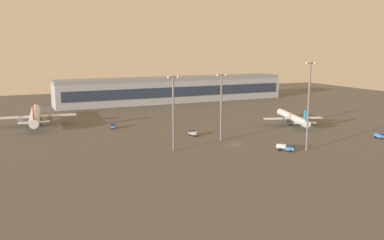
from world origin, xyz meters
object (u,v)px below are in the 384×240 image
(baggage_tractor, at_px, (194,133))
(apron_light_central, at_px, (173,108))
(cargo_loader, at_px, (380,135))
(apron_light_west, at_px, (221,103))
(fuel_truck, at_px, (286,147))
(airplane_mid_apron, at_px, (293,118))
(apron_light_east, at_px, (309,102))
(airplane_near_gate, at_px, (35,116))
(maintenance_van, at_px, (113,126))

(baggage_tractor, xyz_separation_m, apron_light_central, (-16.77, -19.47, 13.95))
(cargo_loader, distance_m, apron_light_west, 66.14)
(baggage_tractor, distance_m, apron_light_west, 19.98)
(fuel_truck, xyz_separation_m, cargo_loader, (46.98, 0.96, -0.19))
(airplane_mid_apron, height_order, apron_light_west, apron_light_west)
(airplane_mid_apron, bearing_deg, baggage_tractor, -159.89)
(fuel_truck, distance_m, apron_light_east, 17.75)
(baggage_tractor, bearing_deg, apron_light_central, -155.12)
(apron_light_central, height_order, apron_light_west, apron_light_central)
(cargo_loader, distance_m, baggage_tractor, 75.22)
(apron_light_west, bearing_deg, airplane_mid_apron, 18.56)
(apron_light_west, bearing_deg, fuel_truck, -59.41)
(cargo_loader, relative_size, apron_light_central, 0.17)
(baggage_tractor, xyz_separation_m, apron_light_west, (5.56, -13.31, 13.83))
(cargo_loader, xyz_separation_m, baggage_tractor, (-66.27, 35.59, 0.00))
(airplane_near_gate, height_order, apron_light_west, apron_light_west)
(airplane_near_gate, bearing_deg, fuel_truck, -43.29)
(cargo_loader, distance_m, apron_light_central, 85.73)
(cargo_loader, xyz_separation_m, apron_light_central, (-83.04, 16.12, 13.95))
(airplane_mid_apron, bearing_deg, fuel_truck, -112.82)
(airplane_mid_apron, xyz_separation_m, airplane_near_gate, (-110.11, 48.62, 1.14))
(airplane_near_gate, distance_m, maintenance_van, 38.32)
(fuel_truck, relative_size, apron_light_central, 0.23)
(apron_light_east, relative_size, apron_light_west, 1.19)
(apron_light_central, relative_size, apron_light_east, 0.85)
(airplane_mid_apron, relative_size, baggage_tractor, 7.63)
(apron_light_central, bearing_deg, airplane_mid_apron, 17.56)
(fuel_truck, bearing_deg, maintenance_van, -95.43)
(airplane_mid_apron, distance_m, fuel_truck, 51.11)
(airplane_near_gate, relative_size, apron_light_west, 1.81)
(apron_light_east, bearing_deg, fuel_truck, 158.80)
(airplane_near_gate, bearing_deg, maintenance_van, -29.68)
(maintenance_van, height_order, apron_light_east, apron_light_east)
(airplane_mid_apron, distance_m, cargo_loader, 40.52)
(apron_light_central, bearing_deg, cargo_loader, -10.98)
(cargo_loader, bearing_deg, apron_light_west, -32.02)
(airplane_mid_apron, xyz_separation_m, apron_light_west, (-46.77, -15.70, 11.54))
(baggage_tractor, bearing_deg, airplane_near_gate, 114.18)
(airplane_near_gate, relative_size, apron_light_central, 1.79)
(airplane_mid_apron, relative_size, apron_light_east, 1.12)
(airplane_near_gate, relative_size, cargo_loader, 10.67)
(apron_light_central, distance_m, apron_light_west, 23.16)
(cargo_loader, bearing_deg, apron_light_central, -22.86)
(maintenance_van, bearing_deg, cargo_loader, 161.46)
(fuel_truck, relative_size, baggage_tractor, 1.35)
(airplane_mid_apron, relative_size, maintenance_van, 7.72)
(airplane_near_gate, xyz_separation_m, cargo_loader, (124.06, -86.60, -3.43))
(apron_light_central, bearing_deg, fuel_truck, -25.34)
(fuel_truck, relative_size, cargo_loader, 1.38)
(maintenance_van, bearing_deg, baggage_tractor, 148.70)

